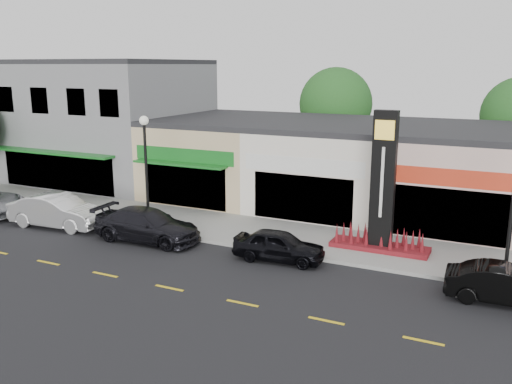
% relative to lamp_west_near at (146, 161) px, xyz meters
% --- Properties ---
extents(ground, '(120.00, 120.00, 0.00)m').
position_rel_lamp_west_near_xyz_m(ground, '(8.00, -2.50, -3.48)').
color(ground, black).
rests_on(ground, ground).
extents(sidewalk, '(52.00, 4.30, 0.15)m').
position_rel_lamp_west_near_xyz_m(sidewalk, '(8.00, 1.85, -3.40)').
color(sidewalk, gray).
rests_on(sidewalk, ground).
extents(curb, '(52.00, 0.20, 0.15)m').
position_rel_lamp_west_near_xyz_m(curb, '(8.00, -0.40, -3.40)').
color(curb, gray).
rests_on(curb, ground).
extents(building_grey_2story, '(12.00, 10.95, 8.30)m').
position_rel_lamp_west_near_xyz_m(building_grey_2story, '(-10.00, 8.98, 0.67)').
color(building_grey_2story, slate).
rests_on(building_grey_2story, ground).
extents(shop_beige, '(7.00, 10.85, 4.80)m').
position_rel_lamp_west_near_xyz_m(shop_beige, '(-0.50, 8.96, -1.08)').
color(shop_beige, tan).
rests_on(shop_beige, ground).
extents(shop_cream, '(7.00, 10.01, 4.80)m').
position_rel_lamp_west_near_xyz_m(shop_cream, '(6.50, 8.97, -1.08)').
color(shop_cream, beige).
rests_on(shop_cream, ground).
extents(shop_pink_w, '(7.00, 10.01, 4.80)m').
position_rel_lamp_west_near_xyz_m(shop_pink_w, '(13.50, 8.97, -1.08)').
color(shop_pink_w, beige).
rests_on(shop_pink_w, ground).
extents(tree_rear_west, '(5.20, 5.20, 7.83)m').
position_rel_lamp_west_near_xyz_m(tree_rear_west, '(4.00, 17.00, 1.74)').
color(tree_rear_west, '#382619').
rests_on(tree_rear_west, ground).
extents(lamp_west_near, '(0.44, 0.44, 5.47)m').
position_rel_lamp_west_near_xyz_m(lamp_west_near, '(0.00, 0.00, 0.00)').
color(lamp_west_near, black).
rests_on(lamp_west_near, sidewalk).
extents(pylon_sign, '(4.20, 1.30, 6.00)m').
position_rel_lamp_west_near_xyz_m(pylon_sign, '(11.00, 1.70, -1.20)').
color(pylon_sign, maroon).
rests_on(pylon_sign, sidewalk).
extents(car_white_van, '(2.14, 5.14, 1.65)m').
position_rel_lamp_west_near_xyz_m(car_white_van, '(-4.45, -1.50, -2.65)').
color(car_white_van, white).
rests_on(car_white_van, ground).
extents(car_dark_sedan, '(2.26, 5.23, 1.50)m').
position_rel_lamp_west_near_xyz_m(car_dark_sedan, '(0.94, -1.35, -2.73)').
color(car_dark_sedan, black).
rests_on(car_dark_sedan, ground).
extents(car_black_sedan, '(1.83, 3.93, 1.30)m').
position_rel_lamp_west_near_xyz_m(car_black_sedan, '(7.45, -1.11, -2.82)').
color(car_black_sedan, black).
rests_on(car_black_sedan, ground).
extents(car_black_conv, '(1.60, 4.04, 1.31)m').
position_rel_lamp_west_near_xyz_m(car_black_conv, '(16.07, -1.57, -2.82)').
color(car_black_conv, black).
rests_on(car_black_conv, ground).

